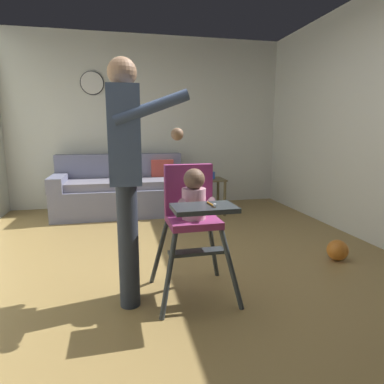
{
  "coord_description": "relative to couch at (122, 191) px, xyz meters",
  "views": [
    {
      "loc": [
        -0.49,
        -2.53,
        1.22
      ],
      "look_at": [
        -0.0,
        -0.32,
        0.8
      ],
      "focal_mm": 31.07,
      "sensor_mm": 36.0,
      "label": 1
    }
  ],
  "objects": [
    {
      "name": "adult_standing",
      "position": [
        0.03,
        -2.68,
        0.62
      ],
      "size": [
        0.51,
        0.5,
        1.68
      ],
      "rotation": [
        0.0,
        0.0,
        -0.02
      ],
      "color": "#282F3C",
      "rests_on": "ground"
    },
    {
      "name": "toy_ball",
      "position": [
        1.98,
        -2.33,
        -0.23
      ],
      "size": [
        0.2,
        0.2,
        0.2
      ],
      "primitive_type": "sphere",
      "color": "orange",
      "rests_on": "ground"
    },
    {
      "name": "wall_far",
      "position": [
        0.47,
        0.52,
        1.0
      ],
      "size": [
        5.11,
        0.06,
        2.67
      ],
      "primitive_type": "cube",
      "color": "silver",
      "rests_on": "ground"
    },
    {
      "name": "sippy_cup",
      "position": [
        1.31,
        -0.33,
        0.24
      ],
      "size": [
        0.07,
        0.07,
        0.1
      ],
      "primitive_type": "cylinder",
      "color": "#284CB7",
      "rests_on": "side_table"
    },
    {
      "name": "ground",
      "position": [
        0.47,
        -2.43,
        -0.38
      ],
      "size": [
        5.91,
        7.43,
        0.1
      ],
      "primitive_type": "cube",
      "color": "olive"
    },
    {
      "name": "couch",
      "position": [
        0.0,
        0.0,
        0.0
      ],
      "size": [
        1.9,
        0.86,
        0.86
      ],
      "rotation": [
        0.0,
        0.0,
        -1.57
      ],
      "color": "slate",
      "rests_on": "ground"
    },
    {
      "name": "wall_clock",
      "position": [
        -0.37,
        0.48,
        1.59
      ],
      "size": [
        0.35,
        0.04,
        0.35
      ],
      "color": "white"
    },
    {
      "name": "high_chair",
      "position": [
        0.49,
        -2.69,
        0.34
      ],
      "size": [
        0.62,
        0.74,
        0.97
      ],
      "rotation": [
        0.0,
        0.0,
        -1.55
      ],
      "color": "#2F363B",
      "rests_on": "ground"
    },
    {
      "name": "side_table",
      "position": [
        1.27,
        -0.33,
        0.05
      ],
      "size": [
        0.4,
        0.4,
        0.52
      ],
      "color": "brown",
      "rests_on": "ground"
    }
  ]
}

